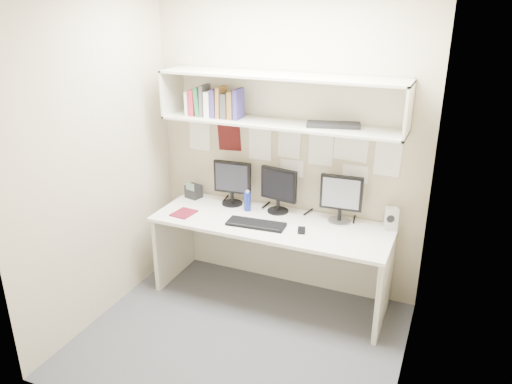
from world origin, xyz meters
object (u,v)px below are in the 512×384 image
at_px(desk, 271,259).
at_px(speaker, 391,219).
at_px(monitor_center, 279,188).
at_px(keyboard, 256,224).
at_px(monitor_right, 341,197).
at_px(maroon_notebook, 184,213).
at_px(monitor_left, 232,181).
at_px(desk_phone, 194,191).

distance_m(desk, speaker, 1.07).
xyz_separation_m(monitor_center, keyboard, (-0.06, -0.35, -0.21)).
height_order(desk, keyboard, keyboard).
relative_size(monitor_center, speaker, 2.15).
xyz_separation_m(desk, monitor_center, (-0.02, 0.22, 0.58)).
xyz_separation_m(desk, keyboard, (-0.09, -0.13, 0.38)).
height_order(monitor_right, keyboard, monitor_right).
bearing_deg(keyboard, maroon_notebook, 177.99).
bearing_deg(monitor_left, desk_phone, 176.20).
xyz_separation_m(monitor_center, speaker, (0.96, 0.02, -0.13)).
bearing_deg(maroon_notebook, desk, 17.49).
bearing_deg(monitor_center, speaker, 10.72).
distance_m(monitor_center, desk_phone, 0.86).
distance_m(monitor_right, speaker, 0.44).
bearing_deg(monitor_center, desk_phone, -169.76).
bearing_deg(desk, keyboard, -124.79).
relative_size(monitor_center, desk_phone, 2.44).
height_order(monitor_left, monitor_center, monitor_left).
xyz_separation_m(monitor_left, speaker, (1.41, 0.02, -0.13)).
xyz_separation_m(monitor_right, speaker, (0.42, 0.02, -0.13)).
relative_size(maroon_notebook, desk_phone, 1.27).
height_order(monitor_left, monitor_right, monitor_right).
xyz_separation_m(keyboard, desk_phone, (-0.78, 0.34, 0.05)).
distance_m(maroon_notebook, desk_phone, 0.39).
height_order(monitor_left, desk_phone, monitor_left).
relative_size(monitor_left, maroon_notebook, 1.95).
distance_m(monitor_center, keyboard, 0.41).
bearing_deg(desk_phone, keyboard, -8.65).
bearing_deg(desk, maroon_notebook, -168.51).
bearing_deg(desk, speaker, 14.11).
bearing_deg(desk_phone, speaker, 15.62).
bearing_deg(monitor_left, speaker, -4.20).
bearing_deg(desk, monitor_center, 96.09).
bearing_deg(maroon_notebook, speaker, 18.94).
relative_size(monitor_right, desk_phone, 2.51).
bearing_deg(speaker, monitor_right, 161.02).
relative_size(monitor_left, desk_phone, 2.48).
distance_m(monitor_left, maroon_notebook, 0.52).
relative_size(monitor_right, keyboard, 0.84).
bearing_deg(keyboard, monitor_center, 75.09).
height_order(desk, desk_phone, desk_phone).
relative_size(monitor_center, keyboard, 0.82).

